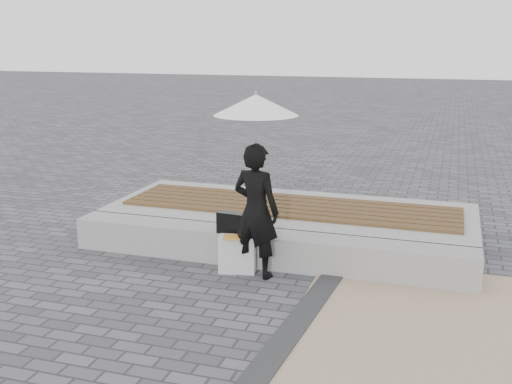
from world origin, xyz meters
TOP-DOWN VIEW (x-y plane):
  - ground at (0.00, 0.00)m, footprint 80.00×80.00m
  - edging_band at (0.75, -0.50)m, footprint 0.61×5.20m
  - seating_ledge at (0.00, 1.60)m, footprint 5.00×0.45m
  - timber_platform at (0.00, 2.80)m, footprint 5.00×2.00m
  - timber_decking at (0.00, 2.80)m, footprint 4.60×1.20m
  - woman at (0.02, 1.20)m, footprint 0.64×0.49m
  - parasol at (0.02, 1.20)m, footprint 0.94×0.94m
  - handbag at (-0.36, 1.44)m, footprint 0.38×0.17m
  - canvas_tote at (-0.22, 1.22)m, footprint 0.45×0.26m
  - magazine at (-0.22, 1.17)m, footprint 0.32×0.27m

SIDE VIEW (x-z plane):
  - ground at x=0.00m, z-range 0.00..0.00m
  - edging_band at x=0.75m, z-range 0.00..0.04m
  - seating_ledge at x=0.00m, z-range 0.00..0.40m
  - timber_platform at x=0.00m, z-range 0.00..0.40m
  - canvas_tote at x=-0.22m, z-range 0.00..0.45m
  - timber_decking at x=0.00m, z-range 0.40..0.44m
  - magazine at x=-0.22m, z-range 0.45..0.46m
  - handbag at x=-0.36m, z-range 0.40..0.66m
  - woman at x=0.02m, z-range 0.00..1.56m
  - parasol at x=0.02m, z-range 1.38..2.58m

